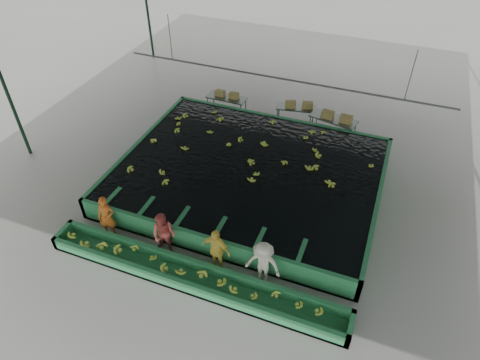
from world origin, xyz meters
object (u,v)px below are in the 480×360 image
at_px(box_stack_left, 227,97).
at_px(box_stack_right, 336,120).
at_px(packing_table_mid, 295,115).
at_px(worker_b, 164,234).
at_px(packing_table_left, 227,105).
at_px(sorting_trough, 193,277).
at_px(packing_table_right, 332,127).
at_px(flotation_tank, 249,175).
at_px(worker_d, 263,264).
at_px(worker_c, 216,250).
at_px(worker_a, 107,217).
at_px(box_stack_mid, 299,107).

relative_size(box_stack_left, box_stack_right, 0.86).
bearing_deg(packing_table_mid, box_stack_left, -173.86).
distance_m(worker_b, packing_table_mid, 9.64).
height_order(packing_table_left, box_stack_right, box_stack_right).
bearing_deg(sorting_trough, packing_table_right, 76.47).
relative_size(flotation_tank, worker_d, 5.82).
height_order(sorting_trough, packing_table_right, packing_table_right).
relative_size(worker_c, worker_d, 1.00).
distance_m(sorting_trough, packing_table_mid, 10.26).
relative_size(worker_a, box_stack_mid, 1.28).
height_order(worker_d, box_stack_mid, worker_d).
xyz_separation_m(worker_b, box_stack_mid, (1.97, 9.46, -0.00)).
bearing_deg(box_stack_right, worker_b, -113.68).
relative_size(worker_d, box_stack_mid, 1.32).
xyz_separation_m(worker_d, packing_table_left, (-4.98, 9.06, -0.42)).
distance_m(worker_c, box_stack_mid, 9.46).
relative_size(worker_d, box_stack_left, 1.45).
relative_size(worker_c, box_stack_left, 1.44).
bearing_deg(flotation_tank, worker_a, -129.96).
relative_size(worker_a, box_stack_left, 1.40).
bearing_deg(flotation_tank, packing_table_mid, 84.87).
bearing_deg(flotation_tank, box_stack_left, 121.53).
xyz_separation_m(flotation_tank, packing_table_mid, (0.46, 5.15, -0.03)).
height_order(flotation_tank, packing_table_mid, flotation_tank).
xyz_separation_m(worker_b, worker_c, (1.86, 0.00, 0.01)).
relative_size(worker_d, packing_table_right, 0.81).
xyz_separation_m(worker_c, box_stack_left, (-3.40, 9.08, 0.03)).
xyz_separation_m(packing_table_mid, box_stack_mid, (0.12, 0.01, 0.42)).
relative_size(packing_table_left, box_stack_right, 1.41).
height_order(sorting_trough, worker_b, worker_b).
relative_size(packing_table_left, box_stack_left, 1.63).
relative_size(sorting_trough, worker_c, 5.85).
height_order(worker_c, box_stack_left, worker_c).
height_order(worker_b, box_stack_left, worker_b).
bearing_deg(worker_c, box_stack_right, 82.94).
bearing_deg(sorting_trough, worker_d, 21.51).
xyz_separation_m(worker_a, box_stack_right, (6.08, 8.81, 0.13)).
relative_size(packing_table_left, box_stack_mid, 1.49).
bearing_deg(worker_a, worker_d, -14.06).
distance_m(worker_d, box_stack_left, 10.35).
xyz_separation_m(sorting_trough, worker_c, (0.47, 0.80, 0.61)).
distance_m(worker_d, packing_table_right, 8.92).
xyz_separation_m(worker_a, box_stack_left, (0.67, 9.08, 0.05)).
bearing_deg(worker_a, packing_table_left, 71.79).
bearing_deg(flotation_tank, packing_table_left, 121.74).
xyz_separation_m(flotation_tank, worker_b, (-1.39, -4.30, 0.39)).
bearing_deg(flotation_tank, box_stack_right, 61.24).
height_order(flotation_tank, box_stack_mid, box_stack_mid).
relative_size(worker_b, worker_c, 0.98).
bearing_deg(worker_c, packing_table_left, 116.43).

